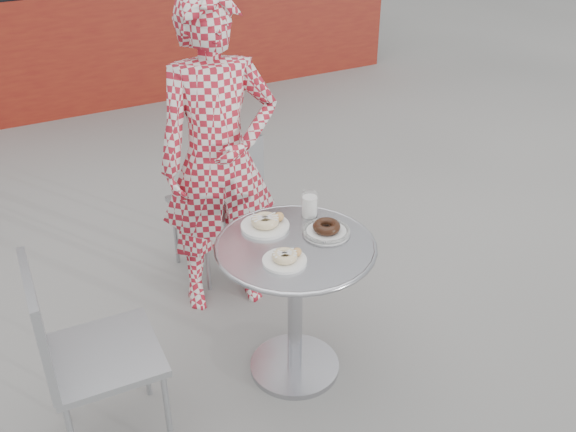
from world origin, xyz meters
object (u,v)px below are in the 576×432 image
plate_far (266,223)px  plate_checker (326,230)px  chair_left (107,390)px  seated_person (219,160)px  chair_far (217,228)px  milk_cup (310,205)px  bistro_table (295,277)px  plate_near (285,258)px

plate_far → plate_checker: (0.20, -0.16, -0.01)m
chair_left → seated_person: 1.13m
chair_far → plate_far: size_ratio=3.93×
milk_cup → bistro_table: bearing=-133.8°
bistro_table → plate_far: (-0.04, 0.17, 0.18)m
plate_near → milk_cup: bearing=45.1°
bistro_table → seated_person: size_ratio=0.43×
bistro_table → plate_far: plate_far is taller
milk_cup → plate_far: bearing=178.8°
plate_far → milk_cup: (0.21, -0.00, 0.03)m
bistro_table → plate_checker: (0.15, 0.01, 0.18)m
chair_left → seated_person: (0.77, 0.65, 0.52)m
chair_left → milk_cup: chair_left is taller
seated_person → plate_near: seated_person is taller
bistro_table → plate_checker: size_ratio=3.35×
plate_far → chair_far: bearing=84.8°
plate_checker → milk_cup: milk_cup is taller
plate_near → plate_checker: size_ratio=0.87×
milk_cup → seated_person: bearing=114.1°
bistro_table → milk_cup: 0.32m
bistro_table → plate_far: 0.26m
plate_far → milk_cup: 0.21m
bistro_table → plate_near: size_ratio=3.88×
chair_far → plate_checker: (0.13, -0.89, 0.43)m
bistro_table → chair_left: bearing=179.9°
plate_far → plate_checker: plate_far is taller
seated_person → chair_far: bearing=84.7°
chair_far → milk_cup: bearing=90.6°
seated_person → plate_near: 0.74m
chair_far → chair_left: chair_left is taller
chair_far → plate_near: bearing=73.1°
chair_left → chair_far: bearing=-39.9°
plate_near → bistro_table: bearing=43.2°
chair_left → seated_person: seated_person is taller
plate_near → milk_cup: 0.37m
seated_person → plate_checker: (0.20, -0.63, -0.10)m
bistro_table → plate_checker: plate_checker is taller
plate_near → milk_cup: (0.26, 0.26, 0.03)m
chair_far → seated_person: 0.60m
chair_left → plate_near: (0.72, -0.09, 0.42)m
bistro_table → milk_cup: size_ratio=6.00×
chair_far → seated_person: bearing=64.4°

